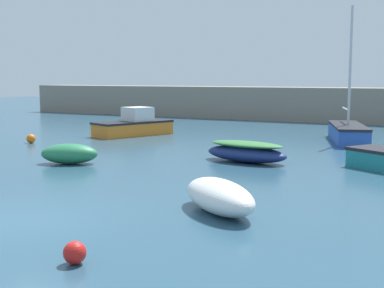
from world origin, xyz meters
name	(u,v)px	position (x,y,z in m)	size (l,w,h in m)	color
ground_plane	(24,223)	(0.00, 0.00, -0.10)	(120.00, 120.00, 0.20)	#284C60
harbor_breakwater	(337,105)	(0.00, 31.77, 1.29)	(56.76, 3.55, 2.57)	gray
sailboat_tall_mast	(348,132)	(3.50, 19.19, 0.51)	(3.26, 5.75, 6.96)	#2D56B7
rowboat_with_red_cover	(246,152)	(1.36, 10.53, 0.41)	(3.73, 1.95, 0.82)	navy
open_tender_yellow	(219,196)	(3.85, 2.77, 0.41)	(3.07, 2.83, 0.83)	white
motorboat_with_cabin	(134,125)	(-8.16, 16.61, 0.58)	(3.30, 5.01, 1.63)	orange
dinghy_near_pier	(69,154)	(-4.53, 6.85, 0.39)	(2.48, 1.96, 0.78)	#287A4C
mooring_buoy_red	(75,253)	(3.14, -1.83, 0.21)	(0.42, 0.42, 0.42)	red
mooring_buoy_orange	(31,139)	(-10.70, 11.00, 0.23)	(0.46, 0.46, 0.46)	orange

